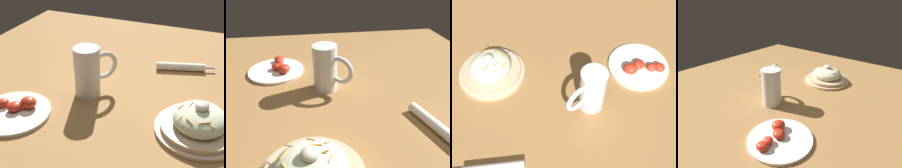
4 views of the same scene
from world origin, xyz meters
TOP-DOWN VIEW (x-y plane):
  - ground_plane at (0.00, 0.00)m, footprint 1.43×1.43m
  - salad_plate at (0.07, 0.25)m, footprint 0.24×0.24m
  - beer_mug at (0.00, -0.11)m, footprint 0.13×0.12m
  - napkin_roll at (-0.27, 0.14)m, footprint 0.08×0.21m
  - tomato_plate at (0.19, -0.27)m, footprint 0.22×0.22m

SIDE VIEW (x-z plane):
  - ground_plane at x=0.00m, z-range 0.00..0.00m
  - tomato_plate at x=0.19m, z-range -0.01..0.03m
  - napkin_roll at x=-0.27m, z-range 0.00..0.03m
  - salad_plate at x=0.07m, z-range -0.02..0.08m
  - beer_mug at x=0.00m, z-range -0.01..0.15m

